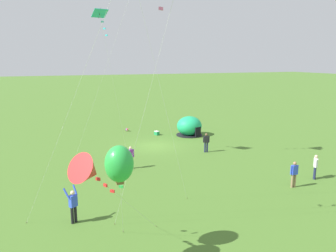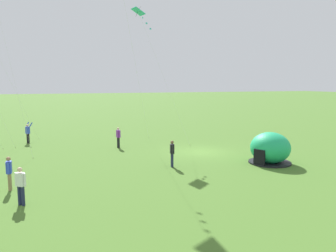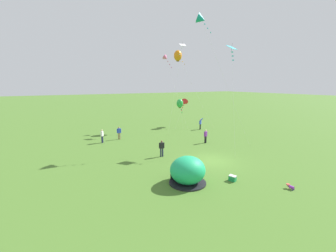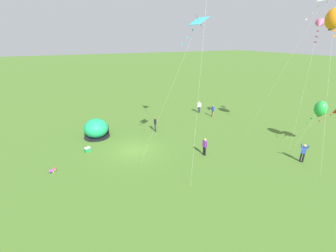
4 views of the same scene
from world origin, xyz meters
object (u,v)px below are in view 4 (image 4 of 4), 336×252
Objects in this scene: person_far_back at (213,110)px; kite_orange at (334,19)px; kite_white at (321,4)px; kite_cyan at (196,26)px; cooler_box at (87,150)px; person_with_toddler at (205,146)px; popup_tent at (96,129)px; person_watching_sky at (303,152)px; kite_pink at (319,25)px; person_strolling at (199,106)px; person_center_field at (155,124)px; toddler_crawling at (53,170)px; kite_green at (321,108)px.

kite_orange reaches higher than person_far_back.
kite_white reaches higher than person_far_back.
cooler_box is at bearing -132.54° from kite_cyan.
person_with_toddler reaches higher than cooler_box.
cooler_box is at bearing -119.03° from person_with_toddler.
popup_tent is 0.24× the size of kite_cyan.
kite_pink is at bearing 131.91° from person_watching_sky.
kite_white reaches higher than person_strolling.
popup_tent is at bearing 156.24° from cooler_box.
person_center_field is 15.22m from person_watching_sky.
kite_pink is (0.83, 11.58, 10.57)m from person_with_toddler.
kite_pink is at bearing 81.25° from toddler_crawling.
person_far_back is at bearing -156.52° from kite_pink.
popup_tent is at bearing -89.61° from person_far_back.
person_center_field is at bearing -129.53° from kite_green.
cooler_box is 0.36× the size of person_strolling.
kite_orange is (11.30, 19.10, 10.91)m from popup_tent.
cooler_box is 8.22m from person_center_field.
toddler_crawling is 11.92m from person_center_field.
popup_tent is 0.22× the size of kite_orange.
kite_pink reaches higher than person_center_field.
cooler_box is 0.05× the size of kite_white.
person_with_toddler is 7.64m from person_center_field.
cooler_box is 0.36× the size of person_center_field.
kite_white reaches higher than toddler_crawling.
popup_tent is 12.18m from person_with_toddler.
person_strolling is 2.53m from person_far_back.
kite_white is at bearing 57.73° from popup_tent.
person_center_field is at bearing -128.36° from kite_orange.
kite_pink reaches higher than person_watching_sky.
kite_green is (14.51, 4.23, 3.11)m from person_strolling.
person_strolling and person_far_back have the same top height.
cooler_box is 25.09m from kite_pink.
toddler_crawling is 0.32× the size of person_center_field.
person_center_field is (1.46, -9.32, 0.00)m from person_far_back.
kite_orange is at bearing 15.90° from person_far_back.
cooler_box is 24.07m from kite_white.
kite_pink is (-3.98, 4.43, 10.54)m from person_watching_sky.
kite_orange is at bearing 59.39° from popup_tent.
kite_green is 0.35× the size of kite_white.
cooler_box is at bearing -111.42° from kite_orange.
kite_cyan is at bearing -35.52° from person_strolling.
person_watching_sky is (12.20, 9.09, 0.03)m from person_center_field.
kite_orange is 7.87m from kite_green.
kite_white is at bearing 8.20° from person_far_back.
person_center_field is at bearing 78.29° from popup_tent.
person_far_back is at bearing -163.63° from kite_green.
toddler_crawling is at bearing -102.80° from person_with_toddler.
kite_pink reaches higher than kite_green.
person_with_toddler is at bearing -104.23° from kite_white.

